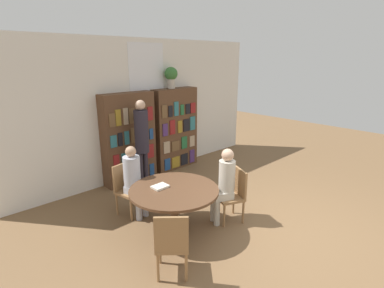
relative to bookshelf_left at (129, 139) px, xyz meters
name	(u,v)px	position (x,y,z in m)	size (l,w,h in m)	color
ground_plane	(287,233)	(0.64, -3.40, -0.95)	(16.00, 16.00, 0.00)	brown
wall_back	(147,108)	(0.64, 0.19, 0.55)	(6.40, 0.07, 3.00)	silver
bookshelf_left	(129,139)	(0.00, 0.00, 0.00)	(1.16, 0.34, 1.91)	brown
bookshelf_right	(175,129)	(1.28, 0.00, 0.00)	(1.16, 0.34, 1.91)	brown
flower_vase	(171,76)	(1.19, 0.00, 1.25)	(0.30, 0.30, 0.48)	#B7AD9E
reading_table	(174,195)	(-0.58, -2.15, -0.35)	(1.36, 1.36, 0.71)	brown
chair_near_camera	(172,242)	(-1.25, -2.90, -0.47)	(0.56, 0.56, 0.88)	olive
chair_left_side	(127,186)	(-0.79, -1.15, -0.47)	(0.48, 0.48, 0.88)	olive
chair_far_side	(234,192)	(0.35, -2.56, -0.47)	(0.53, 0.53, 0.88)	olive
seated_reader_left	(134,177)	(-0.75, -1.33, -0.26)	(0.34, 0.40, 1.23)	#B2B7C6
seated_reader_right	(224,181)	(0.19, -2.48, -0.25)	(0.40, 0.37, 1.24)	beige
librarian_standing	(142,136)	(-0.01, -0.50, 0.15)	(0.28, 0.55, 1.82)	#28232D
open_book_on_table	(160,187)	(-0.70, -1.96, -0.23)	(0.24, 0.18, 0.03)	silver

